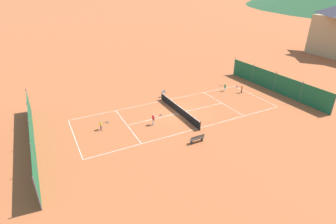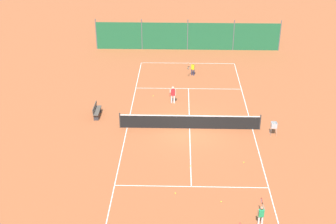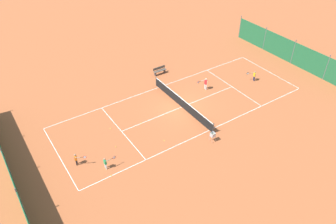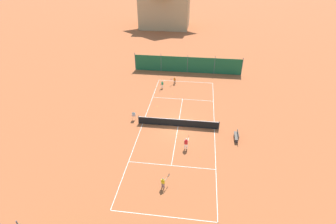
% 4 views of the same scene
% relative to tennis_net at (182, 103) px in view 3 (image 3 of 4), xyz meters
% --- Properties ---
extents(ground_plane, '(600.00, 600.00, 0.00)m').
position_rel_tennis_net_xyz_m(ground_plane, '(0.00, 0.00, -0.50)').
color(ground_plane, '#A8542D').
extents(court_line_markings, '(8.25, 23.85, 0.01)m').
position_rel_tennis_net_xyz_m(court_line_markings, '(0.00, 0.00, -0.50)').
color(court_line_markings, white).
rests_on(court_line_markings, ground).
extents(tennis_net, '(9.18, 0.08, 1.06)m').
position_rel_tennis_net_xyz_m(tennis_net, '(0.00, 0.00, 0.00)').
color(tennis_net, '#2D2D2D').
rests_on(tennis_net, ground).
extents(windscreen_fence_far, '(17.28, 0.08, 2.90)m').
position_rel_tennis_net_xyz_m(windscreen_fence_far, '(-0.00, 15.50, 0.81)').
color(windscreen_fence_far, '#1E6038').
rests_on(windscreen_fence_far, ground).
extents(windscreen_fence_near, '(17.28, 0.08, 2.90)m').
position_rel_tennis_net_xyz_m(windscreen_fence_near, '(-0.00, -15.50, 0.81)').
color(windscreen_fence_near, '#1E6038').
rests_on(windscreen_fence_near, ground).
extents(player_far_baseline, '(0.37, 0.94, 1.08)m').
position_rel_tennis_net_xyz_m(player_far_baseline, '(-3.21, 9.30, 0.14)').
color(player_far_baseline, white).
rests_on(player_far_baseline, ground).
extents(player_far_service, '(0.45, 1.06, 1.30)m').
position_rel_tennis_net_xyz_m(player_far_service, '(1.17, -3.76, 0.26)').
color(player_far_service, white).
rests_on(player_far_service, ground).
extents(player_near_baseline, '(0.65, 0.87, 1.11)m').
position_rel_tennis_net_xyz_m(player_near_baseline, '(-0.36, -9.08, 0.15)').
color(player_near_baseline, '#23284C').
rests_on(player_near_baseline, ground).
extents(player_near_service, '(0.71, 0.81, 1.08)m').
position_rel_tennis_net_xyz_m(player_near_service, '(-1.62, 10.98, 0.14)').
color(player_near_service, black).
rests_on(player_near_service, ground).
extents(tennis_ball_mid_court, '(0.07, 0.07, 0.07)m').
position_rel_tennis_net_xyz_m(tennis_ball_mid_court, '(-1.49, 7.69, -0.47)').
color(tennis_ball_mid_court, '#CCE033').
rests_on(tennis_ball_mid_court, ground).
extents(tennis_ball_by_net_left, '(0.07, 0.07, 0.07)m').
position_rel_tennis_net_xyz_m(tennis_ball_by_net_left, '(2.66, -4.96, -0.47)').
color(tennis_ball_by_net_left, '#CCE033').
rests_on(tennis_ball_by_net_left, ground).
extents(tennis_ball_near_corner, '(0.07, 0.07, 0.07)m').
position_rel_tennis_net_xyz_m(tennis_ball_near_corner, '(0.85, 7.05, -0.47)').
color(tennis_ball_near_corner, '#CCE033').
rests_on(tennis_ball_near_corner, ground).
extents(tennis_ball_alley_left, '(0.07, 0.07, 0.07)m').
position_rel_tennis_net_xyz_m(tennis_ball_alley_left, '(0.02, 4.46, -0.47)').
color(tennis_ball_alley_left, '#CCE033').
rests_on(tennis_ball_alley_left, ground).
extents(tennis_ball_alley_right, '(0.07, 0.07, 0.07)m').
position_rel_tennis_net_xyz_m(tennis_ball_alley_right, '(-3.06, 4.00, -0.47)').
color(tennis_ball_alley_right, '#CCE033').
rests_on(tennis_ball_alley_right, ground).
extents(tennis_ball_service_box, '(0.07, 0.07, 0.07)m').
position_rel_tennis_net_xyz_m(tennis_ball_service_box, '(-4.08, 9.37, -0.47)').
color(tennis_ball_service_box, '#CCE033').
rests_on(tennis_ball_service_box, ground).
extents(ball_hopper, '(0.36, 0.36, 0.89)m').
position_rel_tennis_net_xyz_m(ball_hopper, '(-5.30, 0.71, 0.15)').
color(ball_hopper, '#B7B7BC').
rests_on(ball_hopper, ground).
extents(courtside_bench, '(0.36, 1.50, 0.84)m').
position_rel_tennis_net_xyz_m(courtside_bench, '(6.34, -1.56, -0.05)').
color(courtside_bench, '#51473D').
rests_on(courtside_bench, ground).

